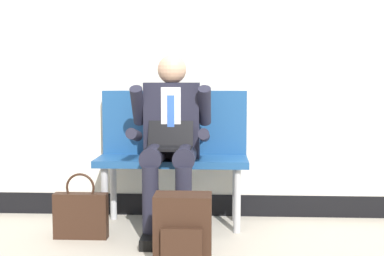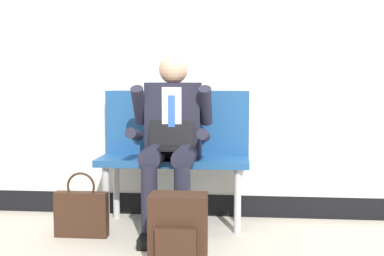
{
  "view_description": "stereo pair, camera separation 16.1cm",
  "coord_description": "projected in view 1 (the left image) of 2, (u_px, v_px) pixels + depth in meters",
  "views": [
    {
      "loc": [
        0.02,
        -3.34,
        1.07
      ],
      "look_at": [
        -0.16,
        0.1,
        0.75
      ],
      "focal_mm": 46.91,
      "sensor_mm": 36.0,
      "label": 1
    },
    {
      "loc": [
        0.18,
        -3.33,
        1.07
      ],
      "look_at": [
        -0.16,
        0.1,
        0.75
      ],
      "focal_mm": 46.91,
      "sensor_mm": 36.0,
      "label": 2
    }
  ],
  "objects": [
    {
      "name": "station_wall",
      "position": [
        215.0,
        52.0,
        3.94
      ],
      "size": [
        5.34,
        0.14,
        2.63
      ],
      "color": "silver",
      "rests_on": "ground"
    },
    {
      "name": "ground_plane",
      "position": [
        214.0,
        239.0,
        3.42
      ],
      "size": [
        18.0,
        18.0,
        0.0
      ],
      "primitive_type": "plane",
      "color": "#B2A899"
    },
    {
      "name": "handbag",
      "position": [
        81.0,
        214.0,
        3.42
      ],
      "size": [
        0.37,
        0.09,
        0.45
      ],
      "color": "#331E14",
      "rests_on": "ground"
    },
    {
      "name": "backpack",
      "position": [
        183.0,
        231.0,
        2.92
      ],
      "size": [
        0.33,
        0.23,
        0.42
      ],
      "color": "#331E14",
      "rests_on": "ground"
    },
    {
      "name": "bench_with_person",
      "position": [
        173.0,
        147.0,
        3.76
      ],
      "size": [
        1.11,
        0.42,
        1.0
      ],
      "color": "navy",
      "rests_on": "ground"
    },
    {
      "name": "person_seated",
      "position": [
        171.0,
        137.0,
        3.54
      ],
      "size": [
        0.57,
        0.7,
        1.26
      ],
      "color": "#1E1E2D",
      "rests_on": "ground"
    }
  ]
}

